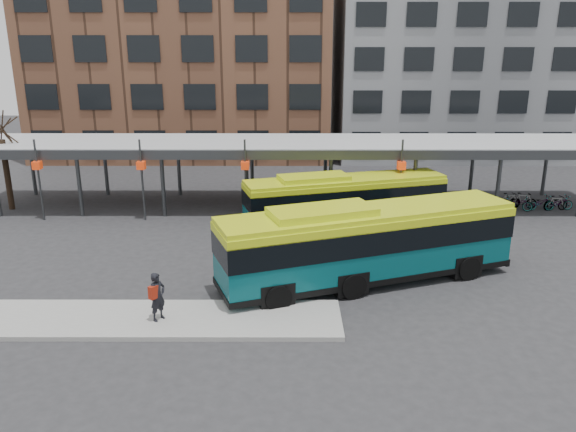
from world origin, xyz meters
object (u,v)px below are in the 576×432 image
at_px(tree, 7,171).
at_px(bus_rear, 345,199).
at_px(bus_front, 367,242).
at_px(pedestrian, 157,296).

height_order(tree, bus_rear, tree).
relative_size(bus_front, pedestrian, 7.12).
xyz_separation_m(tree, pedestrian, (12.69, -15.17, -1.31)).
distance_m(bus_front, bus_rear, 7.71).
height_order(bus_front, pedestrian, bus_front).
bearing_deg(tree, pedestrian, -50.10).
relative_size(tree, bus_front, 0.42).
xyz_separation_m(tree, bus_front, (20.87, -11.30, -0.56)).
distance_m(tree, bus_front, 23.74).
bearing_deg(bus_rear, pedestrian, -140.94).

